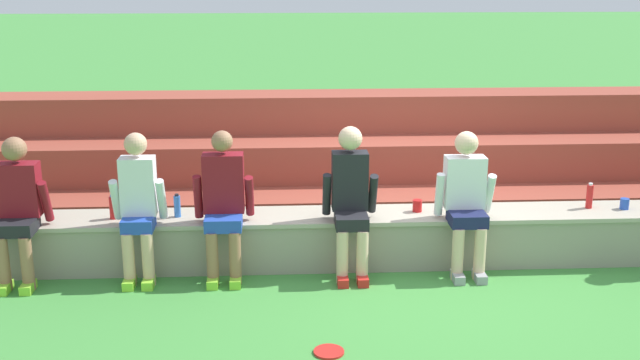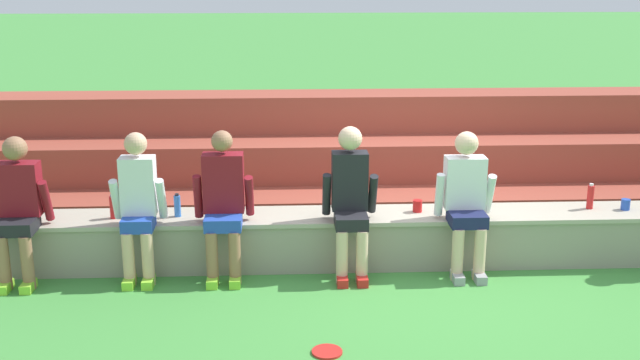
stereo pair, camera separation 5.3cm
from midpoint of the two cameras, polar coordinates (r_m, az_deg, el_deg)
The scene contains 14 objects.
ground_plane at distance 7.53m, azimuth 7.53°, elevation -6.73°, with size 80.00×80.00×0.00m, color #428E3D.
stone_seating_wall at distance 7.69m, azimuth 7.25°, elevation -4.10°, with size 8.45×0.58×0.51m.
brick_bleachers at distance 9.24m, azimuth 5.50°, elevation 0.97°, with size 11.16×1.91×1.34m.
person_far_left at distance 7.56m, azimuth -21.17°, elevation -1.75°, with size 0.56×0.56×1.35m.
person_left_of_center at distance 7.27m, azimuth -13.04°, elevation -1.67°, with size 0.50×0.48×1.38m.
person_center at distance 7.20m, azimuth -6.92°, elevation -1.52°, with size 0.56×0.54×1.38m.
person_right_of_center at distance 7.20m, azimuth 2.46°, elevation -1.28°, with size 0.51×0.58×1.41m.
person_far_right at distance 7.38m, azimuth 10.90°, elevation -1.34°, with size 0.56×0.56×1.35m.
water_bottle_mid_right at distance 7.61m, azimuth -14.77°, elevation -1.93°, with size 0.07×0.07×0.24m.
water_bottle_center_gap at distance 7.53m, azimuth -10.26°, elevation -1.88°, with size 0.06×0.06×0.23m.
water_bottle_near_right at distance 8.11m, azimuth 19.46°, elevation -1.17°, with size 0.06×0.06×0.26m.
plastic_cup_left_end at distance 7.63m, azimuth 7.38°, elevation -1.91°, with size 0.09×0.09×0.12m, color red.
plastic_cup_right_end at distance 8.21m, azimuth 21.74°, elevation -1.68°, with size 0.09×0.09×0.11m, color blue.
frisbee at distance 6.02m, azimuth 0.78°, elevation -12.53°, with size 0.23×0.23×0.02m, color red.
Camera 2 is at (-1.28, -6.85, 2.86)m, focal length 43.47 mm.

